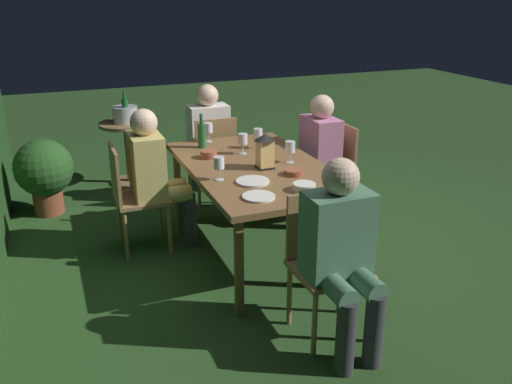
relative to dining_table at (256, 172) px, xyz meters
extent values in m
plane|color=#26471E|center=(0.00, 0.00, -0.68)|extent=(16.00, 16.00, 0.00)
cube|color=brown|center=(0.00, 0.00, 0.03)|extent=(1.74, 1.01, 0.04)
cube|color=brown|center=(-0.80, -0.43, -0.34)|extent=(0.05, 0.05, 0.68)
cube|color=brown|center=(0.80, -0.43, -0.34)|extent=(0.05, 0.05, 0.68)
cube|color=brown|center=(-0.80, 0.43, -0.34)|extent=(0.05, 0.05, 0.68)
cube|color=brown|center=(0.80, 0.43, -0.34)|extent=(0.05, 0.05, 0.68)
cube|color=#937047|center=(-1.19, 0.00, -0.24)|extent=(0.40, 0.42, 0.03)
cube|color=#937047|center=(-1.00, 0.00, -0.02)|extent=(0.03, 0.40, 0.42)
cylinder|color=#937047|center=(-1.36, -0.18, -0.47)|extent=(0.03, 0.03, 0.42)
cylinder|color=#937047|center=(-1.36, 0.18, -0.47)|extent=(0.03, 0.03, 0.42)
cylinder|color=#937047|center=(-1.02, -0.18, -0.47)|extent=(0.03, 0.03, 0.42)
cylinder|color=#937047|center=(-1.02, 0.18, -0.47)|extent=(0.03, 0.03, 0.42)
cube|color=#4C7A5B|center=(-1.25, 0.00, 0.02)|extent=(0.24, 0.38, 0.50)
sphere|color=beige|center=(-1.25, 0.00, 0.37)|extent=(0.21, 0.21, 0.21)
cylinder|color=#4C7A5B|center=(-1.39, -0.09, -0.21)|extent=(0.36, 0.13, 0.13)
cylinder|color=#4C7A5B|center=(-1.39, 0.09, -0.21)|extent=(0.36, 0.13, 0.13)
cylinder|color=#333338|center=(-1.55, -0.09, -0.45)|extent=(0.11, 0.11, 0.45)
cylinder|color=#333338|center=(-1.55, 0.09, -0.45)|extent=(0.11, 0.11, 0.45)
cube|color=#937047|center=(1.19, 0.00, -0.24)|extent=(0.40, 0.42, 0.03)
cube|color=#937047|center=(1.00, 0.00, -0.02)|extent=(0.03, 0.40, 0.42)
cylinder|color=#937047|center=(1.36, 0.18, -0.47)|extent=(0.03, 0.03, 0.42)
cylinder|color=#937047|center=(1.36, -0.18, -0.47)|extent=(0.03, 0.03, 0.42)
cylinder|color=#937047|center=(1.02, 0.18, -0.47)|extent=(0.03, 0.03, 0.42)
cylinder|color=#937047|center=(1.02, -0.18, -0.47)|extent=(0.03, 0.03, 0.42)
cube|color=white|center=(1.25, 0.00, 0.02)|extent=(0.24, 0.38, 0.50)
sphere|color=beige|center=(1.25, 0.00, 0.37)|extent=(0.21, 0.21, 0.21)
cylinder|color=white|center=(1.39, 0.09, -0.21)|extent=(0.36, 0.13, 0.13)
cylinder|color=white|center=(1.39, -0.09, -0.21)|extent=(0.36, 0.13, 0.13)
cylinder|color=#333338|center=(1.55, 0.09, -0.45)|extent=(0.11, 0.11, 0.45)
cylinder|color=#333338|center=(1.55, -0.09, -0.45)|extent=(0.11, 0.11, 0.45)
cube|color=#937047|center=(0.39, 0.82, -0.24)|extent=(0.42, 0.40, 0.03)
cube|color=#937047|center=(0.39, 1.01, -0.02)|extent=(0.40, 0.03, 0.42)
cylinder|color=#937047|center=(0.57, 0.65, -0.47)|extent=(0.03, 0.03, 0.42)
cylinder|color=#937047|center=(0.21, 0.65, -0.47)|extent=(0.03, 0.03, 0.42)
cylinder|color=#937047|center=(0.57, 0.99, -0.47)|extent=(0.03, 0.03, 0.42)
cylinder|color=#937047|center=(0.21, 0.99, -0.47)|extent=(0.03, 0.03, 0.42)
cube|color=tan|center=(0.39, 0.76, 0.02)|extent=(0.38, 0.24, 0.50)
sphere|color=beige|center=(0.39, 0.76, 0.37)|extent=(0.21, 0.21, 0.21)
cylinder|color=tan|center=(0.48, 0.62, -0.21)|extent=(0.13, 0.36, 0.13)
cylinder|color=tan|center=(0.30, 0.62, -0.21)|extent=(0.13, 0.36, 0.13)
cylinder|color=#333338|center=(0.48, 0.46, -0.45)|extent=(0.11, 0.11, 0.45)
cylinder|color=#333338|center=(0.30, 0.46, -0.45)|extent=(0.11, 0.11, 0.45)
cube|color=#937047|center=(0.39, -0.82, -0.24)|extent=(0.42, 0.40, 0.03)
cube|color=#937047|center=(0.39, -1.01, -0.02)|extent=(0.40, 0.02, 0.42)
cylinder|color=#937047|center=(0.21, -0.65, -0.47)|extent=(0.03, 0.03, 0.42)
cylinder|color=#937047|center=(0.57, -0.65, -0.47)|extent=(0.03, 0.03, 0.42)
cylinder|color=#937047|center=(0.21, -0.99, -0.47)|extent=(0.03, 0.03, 0.42)
cylinder|color=#937047|center=(0.57, -0.99, -0.47)|extent=(0.03, 0.03, 0.42)
cube|color=#C675A3|center=(0.39, -0.76, 0.02)|extent=(0.38, 0.24, 0.50)
sphere|color=beige|center=(0.39, -0.76, 0.37)|extent=(0.21, 0.21, 0.21)
cylinder|color=#C675A3|center=(0.30, -0.62, -0.21)|extent=(0.13, 0.36, 0.13)
cylinder|color=#C675A3|center=(0.48, -0.62, -0.21)|extent=(0.13, 0.36, 0.13)
cylinder|color=#333338|center=(0.30, -0.46, -0.45)|extent=(0.11, 0.11, 0.45)
cylinder|color=#333338|center=(0.48, -0.46, -0.45)|extent=(0.11, 0.11, 0.45)
cube|color=black|center=(-0.08, -0.04, 0.06)|extent=(0.12, 0.12, 0.01)
cube|color=#F9D17A|center=(-0.08, -0.04, 0.17)|extent=(0.11, 0.11, 0.20)
cone|color=black|center=(-0.08, -0.04, 0.29)|extent=(0.15, 0.15, 0.05)
cylinder|color=#1E5B2D|center=(0.62, 0.25, 0.15)|extent=(0.07, 0.07, 0.20)
cylinder|color=#1E5B2D|center=(0.62, 0.25, 0.30)|extent=(0.03, 0.03, 0.09)
cylinder|color=silver|center=(0.78, 0.14, 0.05)|extent=(0.06, 0.06, 0.00)
cylinder|color=silver|center=(0.78, 0.14, 0.10)|extent=(0.01, 0.01, 0.08)
cylinder|color=silver|center=(0.78, 0.14, 0.18)|extent=(0.08, 0.08, 0.08)
cylinder|color=maroon|center=(0.78, 0.14, 0.15)|extent=(0.07, 0.07, 0.03)
cylinder|color=silver|center=(0.43, -0.19, 0.05)|extent=(0.06, 0.06, 0.00)
cylinder|color=silver|center=(0.43, -0.19, 0.10)|extent=(0.01, 0.01, 0.08)
cylinder|color=silver|center=(0.43, -0.19, 0.18)|extent=(0.08, 0.08, 0.08)
cylinder|color=maroon|center=(0.43, -0.19, 0.15)|extent=(0.07, 0.07, 0.03)
cylinder|color=silver|center=(0.32, -0.01, 0.05)|extent=(0.06, 0.06, 0.00)
cylinder|color=silver|center=(0.32, -0.01, 0.10)|extent=(0.01, 0.01, 0.08)
cylinder|color=silver|center=(0.32, -0.01, 0.18)|extent=(0.08, 0.08, 0.08)
cylinder|color=maroon|center=(0.32, -0.01, 0.15)|extent=(0.07, 0.07, 0.03)
cylinder|color=silver|center=(-0.03, -0.27, 0.05)|extent=(0.06, 0.06, 0.00)
cylinder|color=silver|center=(-0.03, -0.27, 0.10)|extent=(0.01, 0.01, 0.08)
cylinder|color=silver|center=(-0.03, -0.27, 0.18)|extent=(0.08, 0.08, 0.08)
cylinder|color=maroon|center=(-0.03, -0.27, 0.15)|extent=(0.07, 0.07, 0.03)
cylinder|color=silver|center=(-0.21, 0.36, 0.05)|extent=(0.06, 0.06, 0.00)
cylinder|color=silver|center=(-0.21, 0.36, 0.10)|extent=(0.01, 0.01, 0.08)
cylinder|color=silver|center=(-0.21, 0.36, 0.18)|extent=(0.08, 0.08, 0.08)
cylinder|color=maroon|center=(-0.21, 0.36, 0.15)|extent=(0.07, 0.07, 0.03)
cylinder|color=silver|center=(-0.35, 0.16, 0.06)|extent=(0.24, 0.24, 0.01)
cylinder|color=white|center=(-0.63, 0.23, 0.06)|extent=(0.22, 0.22, 0.01)
cylinder|color=#9E5138|center=(0.32, 0.28, 0.08)|extent=(0.13, 0.13, 0.06)
cylinder|color=#424C1E|center=(0.32, 0.28, 0.09)|extent=(0.11, 0.11, 0.02)
cylinder|color=silver|center=(-0.63, -0.10, 0.08)|extent=(0.15, 0.15, 0.05)
cylinder|color=tan|center=(-0.63, -0.10, 0.09)|extent=(0.13, 0.13, 0.02)
cylinder|color=#9E5138|center=(-0.31, -0.17, 0.07)|extent=(0.14, 0.14, 0.04)
cylinder|color=#477533|center=(-0.31, -0.17, 0.08)|extent=(0.12, 0.12, 0.01)
cylinder|color=brown|center=(2.02, 0.67, -0.03)|extent=(0.57, 0.57, 0.03)
cylinder|color=brown|center=(2.02, 0.67, -0.36)|extent=(0.07, 0.07, 0.64)
cylinder|color=brown|center=(2.02, 0.67, -0.67)|extent=(0.42, 0.42, 0.02)
cylinder|color=#B2B7BF|center=(2.02, 0.67, 0.08)|extent=(0.26, 0.26, 0.17)
cylinder|color=white|center=(2.02, 0.67, 0.12)|extent=(0.23, 0.23, 0.04)
cylinder|color=#1E5B2D|center=(1.98, 0.67, 0.17)|extent=(0.07, 0.07, 0.16)
cylinder|color=#1E5B2D|center=(1.98, 0.67, 0.29)|extent=(0.03, 0.03, 0.09)
cylinder|color=brown|center=(1.45, 1.53, -0.57)|extent=(0.27, 0.27, 0.22)
sphere|color=#234C1E|center=(1.45, 1.53, -0.23)|extent=(0.53, 0.53, 0.53)
camera|label=1|loc=(-3.66, 1.45, 1.34)|focal=37.98mm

